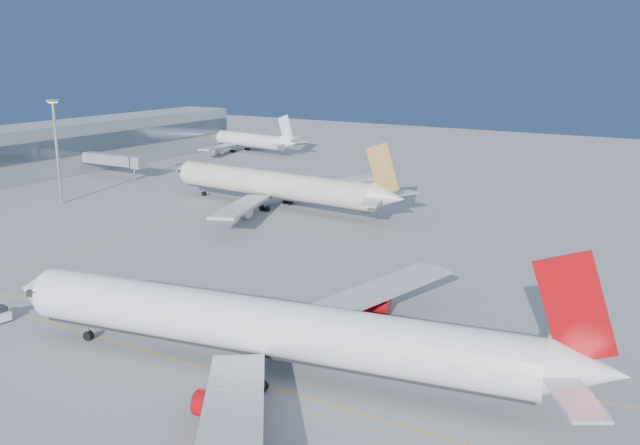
{
  "coord_description": "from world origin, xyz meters",
  "views": [
    {
      "loc": [
        65.26,
        -73.67,
        36.91
      ],
      "look_at": [
        1.76,
        30.86,
        7.0
      ],
      "focal_mm": 40.0,
      "sensor_mm": 36.0,
      "label": 1
    }
  ],
  "objects_px": {
    "airliner_etihad": "(278,185)",
    "airliner_third": "(240,139)",
    "light_mast": "(56,143)",
    "airliner_virgin": "(277,330)"
  },
  "relations": [
    {
      "from": "airliner_third",
      "to": "airliner_virgin",
      "type": "bearing_deg",
      "value": -41.47
    },
    {
      "from": "airliner_virgin",
      "to": "light_mast",
      "type": "height_order",
      "value": "light_mast"
    },
    {
      "from": "light_mast",
      "to": "airliner_etihad",
      "type": "bearing_deg",
      "value": 25.93
    },
    {
      "from": "airliner_etihad",
      "to": "airliner_third",
      "type": "distance_m",
      "value": 97.67
    },
    {
      "from": "airliner_virgin",
      "to": "airliner_third",
      "type": "distance_m",
      "value": 186.61
    },
    {
      "from": "airliner_etihad",
      "to": "airliner_third",
      "type": "height_order",
      "value": "airliner_etihad"
    },
    {
      "from": "airliner_etihad",
      "to": "airliner_third",
      "type": "relative_size",
      "value": 1.24
    },
    {
      "from": "airliner_etihad",
      "to": "light_mast",
      "type": "bearing_deg",
      "value": -149.64
    },
    {
      "from": "airliner_virgin",
      "to": "light_mast",
      "type": "xyz_separation_m",
      "value": [
        -98.9,
        50.21,
        9.26
      ]
    },
    {
      "from": "airliner_third",
      "to": "light_mast",
      "type": "distance_m",
      "value": 97.51
    }
  ]
}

